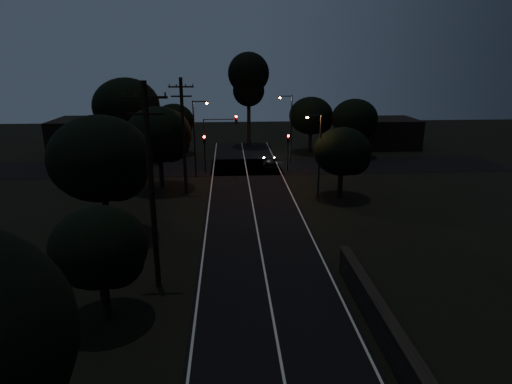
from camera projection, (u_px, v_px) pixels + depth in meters
road_surface at (251, 195)px, 39.42m from camera, size 60.00×70.00×0.03m
utility_pole_mid at (151, 186)px, 21.99m from camera, size 2.20×0.30×11.00m
utility_pole_far at (183, 135)px, 38.26m from camera, size 2.20×0.30×10.50m
tree_left_b at (102, 249)px, 19.55m from camera, size 4.43×4.43×5.63m
tree_left_c at (104, 161)px, 28.32m from camera, size 6.76×6.76×8.54m
tree_left_d at (161, 136)px, 40.03m from camera, size 6.19×6.19×7.85m
tree_far_nw at (175, 122)px, 55.51m from camera, size 5.17×5.17×6.55m
tree_far_w at (129, 108)px, 50.68m from camera, size 7.84×7.84×10.00m
tree_far_ne at (313, 117)px, 56.48m from camera, size 5.79×5.79×7.33m
tree_far_e at (356, 119)px, 53.94m from camera, size 5.76×5.76×7.30m
tree_right_a at (344, 153)px, 37.55m from camera, size 5.00×5.00×6.35m
tall_pine at (249, 79)px, 59.47m from camera, size 5.73×5.73×13.02m
building_left at (94, 136)px, 57.43m from camera, size 10.00×8.00×4.40m
building_right at (382, 133)px, 60.94m from camera, size 9.00×7.00×4.00m
signal_left at (205, 147)px, 46.75m from camera, size 0.28×0.35×4.10m
signal_right at (288, 146)px, 47.32m from camera, size 0.28×0.35×4.10m
signal_mast at (220, 133)px, 46.41m from camera, size 3.70×0.35×6.25m
streetlight_a at (196, 133)px, 44.28m from camera, size 1.66×0.26×8.00m
streetlight_b at (290, 124)px, 50.66m from camera, size 1.66×0.26×8.00m
streetlight_c at (318, 150)px, 37.43m from camera, size 1.46×0.26×7.50m
car at (270, 162)px, 49.46m from camera, size 1.79×4.02×1.34m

